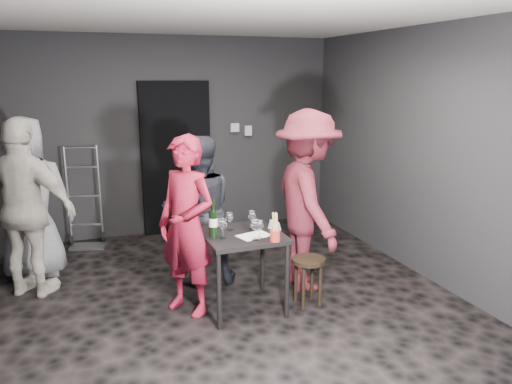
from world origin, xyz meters
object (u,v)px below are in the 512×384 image
object	(u,v)px
hand_truck	(87,228)
breadstick_cup	(275,228)
wine_bottle	(213,222)
man_maroon	(308,180)
tasting_table	(242,243)
server_red	(186,216)
bystander_cream	(24,191)
bystander_grey	(28,184)
stool	(308,268)
woman_black	(199,207)

from	to	relation	value
hand_truck	breadstick_cup	bearing A→B (deg)	-45.25
wine_bottle	hand_truck	bearing A→B (deg)	114.50
breadstick_cup	man_maroon	bearing A→B (deg)	44.40
tasting_table	server_red	distance (m)	0.58
bystander_cream	tasting_table	bearing A→B (deg)	-175.67
man_maroon	wine_bottle	size ratio (longest dim) A/B	6.64
bystander_cream	breadstick_cup	world-z (taller)	bystander_cream
breadstick_cup	hand_truck	bearing A→B (deg)	120.04
tasting_table	bystander_grey	bearing A→B (deg)	141.47
hand_truck	bystander_cream	distance (m)	1.70
stool	man_maroon	size ratio (longest dim) A/B	0.20
hand_truck	woman_black	bearing A→B (deg)	-40.93
hand_truck	stool	distance (m)	3.20
man_maroon	woman_black	bearing A→B (deg)	69.50
tasting_table	breadstick_cup	bearing A→B (deg)	-56.86
server_red	woman_black	distance (m)	0.68
bystander_grey	wine_bottle	xyz separation A→B (m)	(1.64, -1.52, -0.16)
tasting_table	bystander_cream	xyz separation A→B (m)	(-1.90, 1.02, 0.43)
bystander_grey	breadstick_cup	distance (m)	2.81
man_maroon	server_red	bearing A→B (deg)	100.76
stool	bystander_cream	distance (m)	2.86
woman_black	wine_bottle	xyz separation A→B (m)	(-0.04, -0.74, 0.05)
hand_truck	server_red	xyz separation A→B (m)	(0.86, -2.26, 0.70)
tasting_table	bystander_grey	world-z (taller)	bystander_grey
woman_black	wine_bottle	world-z (taller)	woman_black
man_maroon	bystander_grey	xyz separation A→B (m)	(-2.70, 1.26, -0.11)
server_red	man_maroon	size ratio (longest dim) A/B	0.81
bystander_cream	breadstick_cup	xyz separation A→B (m)	(2.10, -1.33, -0.20)
stool	bystander_grey	bearing A→B (deg)	146.87
tasting_table	breadstick_cup	world-z (taller)	breadstick_cup
hand_truck	server_red	size ratio (longest dim) A/B	0.70
bystander_grey	woman_black	bearing A→B (deg)	156.38
hand_truck	woman_black	xyz separation A→B (m)	(1.12, -1.64, 0.60)
man_maroon	bystander_cream	size ratio (longest dim) A/B	1.06
man_maroon	breadstick_cup	world-z (taller)	man_maroon
server_red	breadstick_cup	xyz separation A→B (m)	(0.70, -0.44, -0.05)
woman_black	tasting_table	bearing A→B (deg)	111.60
bystander_grey	wine_bottle	bearing A→B (deg)	138.60
tasting_table	woman_black	xyz separation A→B (m)	(-0.23, 0.74, 0.19)
tasting_table	man_maroon	world-z (taller)	man_maroon
stool	man_maroon	world-z (taller)	man_maroon
server_red	wine_bottle	xyz separation A→B (m)	(0.22, -0.12, -0.05)
server_red	bystander_grey	world-z (taller)	bystander_grey
man_maroon	bystander_grey	world-z (taller)	man_maroon
hand_truck	wine_bottle	bearing A→B (deg)	-50.79
tasting_table	bystander_grey	size ratio (longest dim) A/B	0.36
hand_truck	bystander_cream	bearing A→B (deg)	-97.06
hand_truck	bystander_grey	world-z (taller)	bystander_grey
server_red	wine_bottle	size ratio (longest dim) A/B	5.38
wine_bottle	server_red	bearing A→B (deg)	151.58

